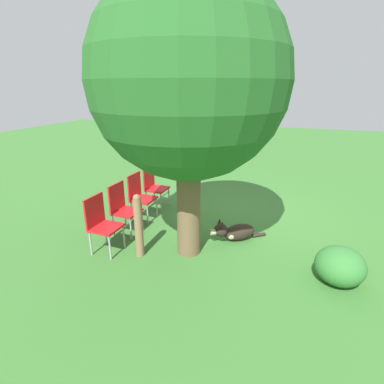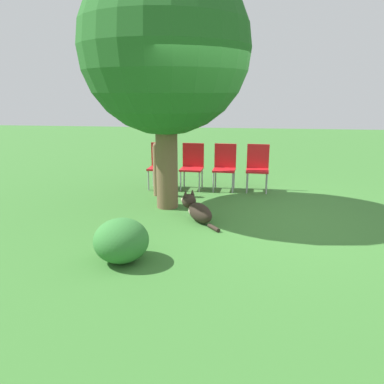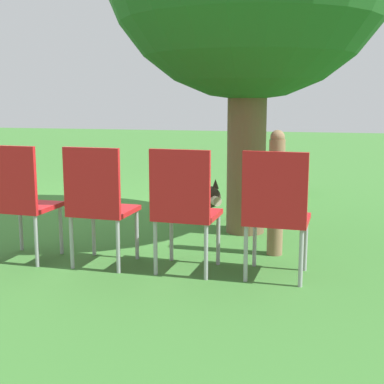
# 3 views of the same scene
# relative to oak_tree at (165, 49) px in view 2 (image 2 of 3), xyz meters

# --- Properties ---
(ground_plane) EXTENTS (30.00, 30.00, 0.00)m
(ground_plane) POSITION_rel_oak_tree_xyz_m (-0.37, -1.39, -2.57)
(ground_plane) COLOR #38702D
(oak_tree) EXTENTS (2.70, 2.70, 3.94)m
(oak_tree) POSITION_rel_oak_tree_xyz_m (0.00, 0.00, 0.00)
(oak_tree) COLOR brown
(oak_tree) RESTS_ON ground_plane
(dog) EXTENTS (0.89, 0.70, 0.43)m
(dog) POSITION_rel_oak_tree_xyz_m (-0.63, -0.59, -2.41)
(dog) COLOR #2D231C
(dog) RESTS_ON ground_plane
(fence_post) EXTENTS (0.13, 0.13, 1.02)m
(fence_post) POSITION_rel_oak_tree_xyz_m (0.69, 0.34, -2.06)
(fence_post) COLOR #846647
(fence_post) RESTS_ON ground_plane
(red_chair_0) EXTENTS (0.44, 0.46, 0.92)m
(red_chair_0) POSITION_rel_oak_tree_xyz_m (1.35, -1.58, -2.06)
(red_chair_0) COLOR red
(red_chair_0) RESTS_ON ground_plane
(red_chair_1) EXTENTS (0.44, 0.46, 0.92)m
(red_chair_1) POSITION_rel_oak_tree_xyz_m (1.34, -0.92, -2.06)
(red_chair_1) COLOR red
(red_chair_1) RESTS_ON ground_plane
(red_chair_2) EXTENTS (0.44, 0.46, 0.92)m
(red_chair_2) POSITION_rel_oak_tree_xyz_m (1.33, -0.26, -2.06)
(red_chair_2) COLOR red
(red_chair_2) RESTS_ON ground_plane
(red_chair_3) EXTENTS (0.44, 0.46, 0.92)m
(red_chair_3) POSITION_rel_oak_tree_xyz_m (1.33, 0.39, -2.06)
(red_chair_3) COLOR red
(red_chair_3) RESTS_ON ground_plane
(low_shrub) EXTENTS (0.65, 0.65, 0.52)m
(low_shrub) POSITION_rel_oak_tree_xyz_m (-2.18, 0.13, -2.31)
(low_shrub) COLOR #337533
(low_shrub) RESTS_ON ground_plane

